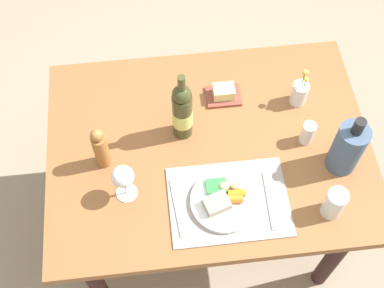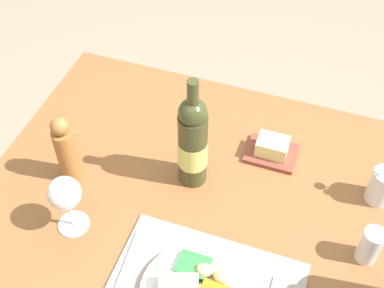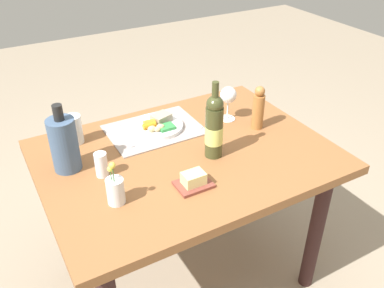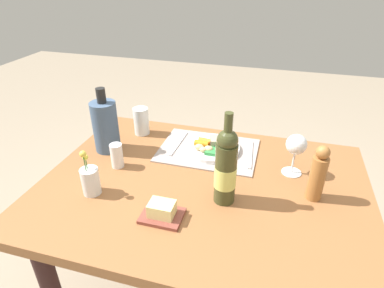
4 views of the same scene
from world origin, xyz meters
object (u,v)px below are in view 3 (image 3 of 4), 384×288
Objects in this scene: salt_shaker at (101,165)px; cooler_bottle at (64,144)px; knife at (124,135)px; wine_glass at (228,96)px; water_tumbler at (74,131)px; pepper_mill at (258,108)px; wine_bottle at (214,127)px; dining_table at (186,173)px; fork at (188,119)px; butter_dish at (194,181)px; flower_vase at (115,190)px; dinner_plate at (158,125)px.

cooler_bottle is (0.10, -0.11, 0.06)m from salt_shaker.
knife is 0.50m from wine_glass.
pepper_mill is at bearing 159.75° from water_tumbler.
dining_table is at bearing -38.01° from wine_bottle.
wine_glass reaches higher than salt_shaker.
cooler_bottle reaches higher than knife.
butter_dish is at bearing 58.43° from fork.
dining_table is 7.20× the size of wine_glass.
dining_table is 8.98× the size of butter_dish.
cooler_bottle is at bearing -15.84° from dining_table.
wine_glass is (-0.30, -0.16, 0.22)m from dining_table.
salt_shaker is at bearing -92.89° from flower_vase.
wine_glass is at bearing -154.76° from flower_vase.
dinner_plate is 0.45m from cooler_bottle.
dining_table is 9.35× the size of water_tumbler.
flower_vase reaches higher than butter_dish.
fork is 0.63m from flower_vase.
wine_glass is at bearing -136.76° from butter_dish.
wine_bottle reaches higher than wine_glass.
dining_table is 0.26m from butter_dish.
fork is 0.78× the size of cooler_bottle.
pepper_mill is 1.61× the size of water_tumbler.
wine_bottle reaches higher than knife.
wine_glass is (-0.32, 0.07, 0.10)m from dinner_plate.
pepper_mill is at bearing -179.44° from salt_shaker.
fork is 1.70× the size of water_tumbler.
dinner_plate is 0.35m from wine_glass.
wine_bottle reaches higher than dining_table.
salt_shaker is at bearing -40.03° from butter_dish.
butter_dish is 0.75× the size of flower_vase.
cooler_bottle is 0.50m from butter_dish.
knife is at bearing -10.19° from wine_glass.
pepper_mill is at bearing -161.85° from wine_bottle.
flower_vase is (0.28, -0.05, 0.03)m from butter_dish.
wine_glass reaches higher than dinner_plate.
pepper_mill is 0.52m from butter_dish.
wine_bottle reaches higher than water_tumbler.
cooler_bottle is 0.75m from wine_glass.
flower_vase is at bearing 33.20° from fork.
wine_bottle is (-0.44, 0.09, 0.08)m from salt_shaker.
dining_table is 0.30m from fork.
wine_glass is 0.51× the size of wine_bottle.
fork is at bearing -156.21° from salt_shaker.
wine_glass is at bearing 167.95° from water_tumbler.
wine_glass is at bearing -168.04° from salt_shaker.
pepper_mill is at bearing 152.81° from dinner_plate.
wine_glass is (-0.48, 0.09, 0.11)m from knife.
flower_vase is at bearing -10.41° from butter_dish.
water_tumbler is (0.02, -0.28, 0.01)m from salt_shaker.
pepper_mill is at bearing 118.70° from wine_glass.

